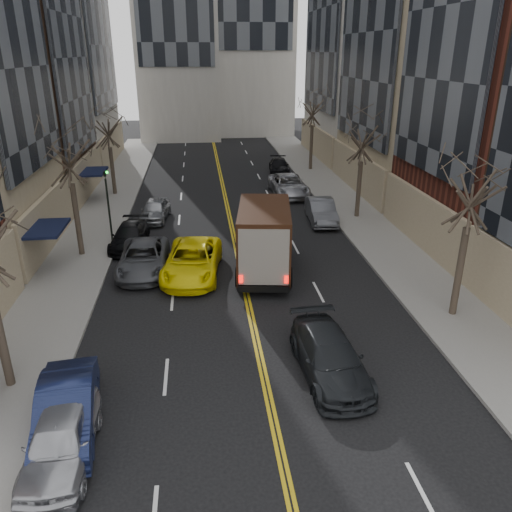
{
  "coord_description": "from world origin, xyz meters",
  "views": [
    {
      "loc": [
        -2.0,
        -7.16,
        10.84
      ],
      "look_at": [
        0.41,
        13.59,
        2.2
      ],
      "focal_mm": 35.0,
      "sensor_mm": 36.0,
      "label": 1
    }
  ],
  "objects_px": {
    "ups_truck": "(264,238)",
    "observer_sedan": "(330,357)",
    "taxi": "(192,261)",
    "pedestrian": "(270,242)"
  },
  "relations": [
    {
      "from": "ups_truck",
      "to": "observer_sedan",
      "type": "relative_size",
      "value": 1.34
    },
    {
      "from": "observer_sedan",
      "to": "taxi",
      "type": "xyz_separation_m",
      "value": [
        -4.88,
        9.21,
        0.07
      ]
    },
    {
      "from": "ups_truck",
      "to": "taxi",
      "type": "height_order",
      "value": "ups_truck"
    },
    {
      "from": "ups_truck",
      "to": "pedestrian",
      "type": "distance_m",
      "value": 2.58
    },
    {
      "from": "ups_truck",
      "to": "observer_sedan",
      "type": "xyz_separation_m",
      "value": [
        1.14,
        -9.27,
        -1.11
      ]
    },
    {
      "from": "observer_sedan",
      "to": "pedestrian",
      "type": "height_order",
      "value": "pedestrian"
    },
    {
      "from": "ups_truck",
      "to": "pedestrian",
      "type": "bearing_deg",
      "value": 82.35
    },
    {
      "from": "observer_sedan",
      "to": "taxi",
      "type": "relative_size",
      "value": 0.89
    },
    {
      "from": "ups_truck",
      "to": "pedestrian",
      "type": "height_order",
      "value": "ups_truck"
    },
    {
      "from": "observer_sedan",
      "to": "pedestrian",
      "type": "bearing_deg",
      "value": 89.46
    }
  ]
}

